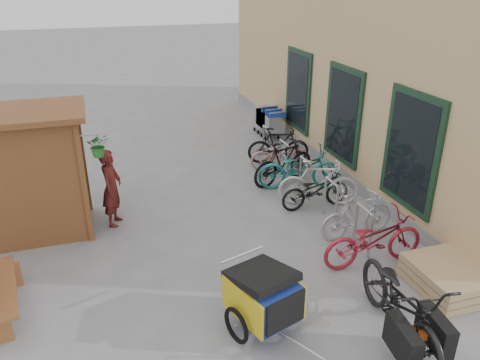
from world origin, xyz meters
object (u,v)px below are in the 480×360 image
object	(u,v)px
shopping_carts	(268,119)
cargo_bike	(402,304)
pallet_stack	(448,278)
person_kiosk	(112,188)
bike_3	(319,183)
child_trailer	(263,295)
bike_0	(374,239)
bike_1	(357,215)
bike_6	(280,154)
bike_7	(278,145)
kiosk	(24,157)
bike_4	(299,168)
bike_5	(284,162)
bike_2	(316,190)

from	to	relation	value
shopping_carts	cargo_bike	xyz separation A→B (m)	(-1.39, -8.58, -0.00)
pallet_stack	shopping_carts	distance (m)	7.90
person_kiosk	bike_3	world-z (taller)	person_kiosk
child_trailer	bike_0	xyz separation A→B (m)	(2.32, 0.90, -0.06)
cargo_bike	pallet_stack	bearing A→B (deg)	33.62
bike_1	bike_6	bearing A→B (deg)	-0.71
bike_6	pallet_stack	bearing A→B (deg)	-166.11
bike_0	bike_7	bearing A→B (deg)	-2.03
pallet_stack	person_kiosk	size ratio (longest dim) A/B	0.77
cargo_bike	bike_3	size ratio (longest dim) A/B	1.30
kiosk	cargo_bike	world-z (taller)	kiosk
pallet_stack	bike_4	bearing A→B (deg)	98.98
bike_0	bike_5	distance (m)	3.59
cargo_bike	person_kiosk	distance (m)	5.64
kiosk	bike_2	size ratio (longest dim) A/B	1.62
person_kiosk	bike_6	size ratio (longest dim) A/B	1.04
pallet_stack	child_trailer	xyz separation A→B (m)	(-3.06, 0.09, 0.33)
kiosk	person_kiosk	xyz separation A→B (m)	(1.44, -0.09, -0.77)
bike_5	bike_7	world-z (taller)	bike_5
bike_7	pallet_stack	bearing A→B (deg)	-160.55
person_kiosk	bike_0	size ratio (longest dim) A/B	0.85
cargo_bike	person_kiosk	bearing A→B (deg)	135.05
bike_2	pallet_stack	bearing A→B (deg)	-168.50
shopping_carts	bike_4	bearing A→B (deg)	-100.17
bike_1	kiosk	bearing A→B (deg)	68.34
bike_1	bike_4	distance (m)	2.34
shopping_carts	bike_5	distance (m)	3.44
shopping_carts	cargo_bike	bearing A→B (deg)	-99.19
cargo_bike	bike_6	xyz separation A→B (m)	(0.75, 6.10, -0.16)
pallet_stack	bike_3	size ratio (longest dim) A/B	0.70
bike_0	bike_4	bearing A→B (deg)	-0.82
bike_3	bike_5	size ratio (longest dim) A/B	0.98
shopping_carts	bike_5	bearing A→B (deg)	-104.94
kiosk	person_kiosk	distance (m)	1.64
shopping_carts	bike_6	distance (m)	2.57
kiosk	bike_7	xyz separation A→B (m)	(5.76, 1.93, -1.07)
pallet_stack	shopping_carts	bearing A→B (deg)	90.00
bike_1	bike_0	bearing A→B (deg)	164.43
shopping_carts	bike_0	distance (m)	6.95
kiosk	bike_6	size ratio (longest dim) A/B	1.65
bike_0	bike_3	size ratio (longest dim) A/B	1.07
pallet_stack	bike_0	world-z (taller)	bike_0
pallet_stack	bike_5	world-z (taller)	bike_5
person_kiosk	bike_1	bearing A→B (deg)	-94.35
pallet_stack	bike_0	size ratio (longest dim) A/B	0.65
cargo_bike	bike_2	size ratio (longest dim) A/B	1.45
bike_1	bike_3	size ratio (longest dim) A/B	0.88
person_kiosk	bike_0	world-z (taller)	person_kiosk
bike_3	bike_5	xyz separation A→B (m)	(-0.26, 1.29, 0.01)
shopping_carts	bike_5	world-z (taller)	bike_5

